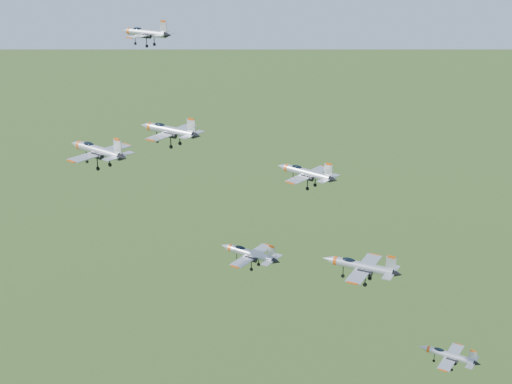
% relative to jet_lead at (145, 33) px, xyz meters
% --- Properties ---
extents(jet_lead, '(11.45, 9.52, 3.06)m').
position_rel_jet_lead_xyz_m(jet_lead, '(0.00, 0.00, 0.00)').
color(jet_lead, '#ABB0B8').
extents(jet_left_high, '(13.48, 11.24, 3.60)m').
position_rel_jet_lead_xyz_m(jet_left_high, '(8.17, -6.15, -15.26)').
color(jet_left_high, '#ABB0B8').
extents(jet_right_high, '(11.94, 10.07, 3.21)m').
position_rel_jet_lead_xyz_m(jet_right_high, '(11.77, -30.02, -11.60)').
color(jet_right_high, '#ABB0B8').
extents(jet_left_low, '(12.34, 10.43, 3.33)m').
position_rel_jet_lead_xyz_m(jet_left_low, '(31.50, -0.54, -21.17)').
color(jet_left_low, '#ABB0B8').
extents(jet_right_low, '(11.13, 9.28, 2.97)m').
position_rel_jet_lead_xyz_m(jet_right_low, '(29.06, -16.98, -29.63)').
color(jet_right_low, '#ABB0B8').
extents(jet_trail, '(12.91, 10.60, 3.46)m').
position_rel_jet_lead_xyz_m(jet_trail, '(45.05, -10.69, -31.10)').
color(jet_trail, '#ABB0B8').
extents(jet_extra, '(10.44, 8.66, 2.79)m').
position_rel_jet_lead_xyz_m(jet_extra, '(58.45, -3.30, -47.66)').
color(jet_extra, '#ABB0B8').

